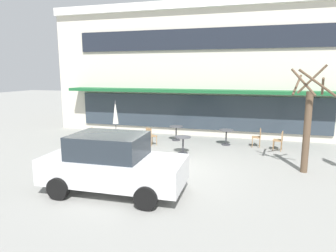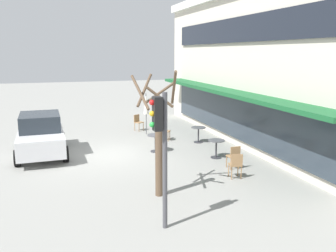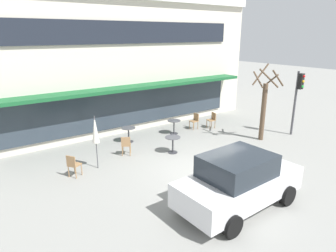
{
  "view_description": "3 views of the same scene",
  "coord_description": "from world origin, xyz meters",
  "px_view_note": "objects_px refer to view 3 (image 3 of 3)",
  "views": [
    {
      "loc": [
        3.06,
        -10.38,
        3.54
      ],
      "look_at": [
        -0.61,
        2.33,
        1.16
      ],
      "focal_mm": 32.0,
      "sensor_mm": 36.0,
      "label": 1
    },
    {
      "loc": [
        14.74,
        -1.99,
        4.3
      ],
      "look_at": [
        0.77,
        2.49,
        1.26
      ],
      "focal_mm": 38.0,
      "sensor_mm": 36.0,
      "label": 2
    },
    {
      "loc": [
        -7.51,
        -8.1,
        5.22
      ],
      "look_at": [
        0.45,
        2.9,
        1.03
      ],
      "focal_mm": 32.0,
      "sensor_mm": 36.0,
      "label": 3
    }
  ],
  "objects_px": {
    "cafe_table_by_tree": "(129,132)",
    "parked_sedan": "(238,181)",
    "cafe_table_streetside": "(174,125)",
    "patio_umbrella_green_folded": "(95,130)",
    "cafe_table_near_wall": "(173,142)",
    "street_tree": "(264,106)",
    "cafe_chair_3": "(212,119)",
    "traffic_light_pole": "(298,93)",
    "cafe_chair_2": "(73,164)",
    "cafe_chair_0": "(126,144)",
    "cafe_chair_1": "(195,120)"
  },
  "relations": [
    {
      "from": "cafe_chair_0",
      "to": "street_tree",
      "type": "bearing_deg",
      "value": -18.59
    },
    {
      "from": "cafe_table_streetside",
      "to": "cafe_chair_2",
      "type": "xyz_separation_m",
      "value": [
        -6.18,
        -1.88,
        0.01
      ]
    },
    {
      "from": "cafe_chair_2",
      "to": "traffic_light_pole",
      "type": "relative_size",
      "value": 0.26
    },
    {
      "from": "cafe_chair_0",
      "to": "cafe_chair_2",
      "type": "height_order",
      "value": "same"
    },
    {
      "from": "cafe_chair_3",
      "to": "traffic_light_pole",
      "type": "xyz_separation_m",
      "value": [
        2.64,
        -3.49,
        1.77
      ]
    },
    {
      "from": "cafe_table_by_tree",
      "to": "patio_umbrella_green_folded",
      "type": "relative_size",
      "value": 0.35
    },
    {
      "from": "cafe_table_streetside",
      "to": "cafe_table_by_tree",
      "type": "distance_m",
      "value": 2.64
    },
    {
      "from": "cafe_table_streetside",
      "to": "cafe_chair_0",
      "type": "relative_size",
      "value": 0.85
    },
    {
      "from": "patio_umbrella_green_folded",
      "to": "street_tree",
      "type": "xyz_separation_m",
      "value": [
        8.19,
        -1.71,
        0.15
      ]
    },
    {
      "from": "parked_sedan",
      "to": "cafe_chair_3",
      "type": "bearing_deg",
      "value": 51.54
    },
    {
      "from": "cafe_table_by_tree",
      "to": "cafe_chair_1",
      "type": "relative_size",
      "value": 0.85
    },
    {
      "from": "cafe_table_streetside",
      "to": "traffic_light_pole",
      "type": "xyz_separation_m",
      "value": [
        5.09,
        -3.9,
        1.78
      ]
    },
    {
      "from": "cafe_table_streetside",
      "to": "cafe_table_by_tree",
      "type": "bearing_deg",
      "value": 173.55
    },
    {
      "from": "cafe_table_near_wall",
      "to": "street_tree",
      "type": "height_order",
      "value": "street_tree"
    },
    {
      "from": "parked_sedan",
      "to": "cafe_table_near_wall",
      "type": "bearing_deg",
      "value": 77.83
    },
    {
      "from": "cafe_chair_0",
      "to": "parked_sedan",
      "type": "relative_size",
      "value": 0.21
    },
    {
      "from": "cafe_table_streetside",
      "to": "patio_umbrella_green_folded",
      "type": "bearing_deg",
      "value": -161.96
    },
    {
      "from": "patio_umbrella_green_folded",
      "to": "parked_sedan",
      "type": "distance_m",
      "value": 5.81
    },
    {
      "from": "cafe_chair_3",
      "to": "parked_sedan",
      "type": "distance_m",
      "value": 8.28
    },
    {
      "from": "parked_sedan",
      "to": "traffic_light_pole",
      "type": "bearing_deg",
      "value": 20.99
    },
    {
      "from": "cafe_chair_3",
      "to": "cafe_table_near_wall",
      "type": "bearing_deg",
      "value": -157.3
    },
    {
      "from": "cafe_table_by_tree",
      "to": "parked_sedan",
      "type": "xyz_separation_m",
      "value": [
        -0.08,
        -7.19,
        0.36
      ]
    },
    {
      "from": "cafe_chair_0",
      "to": "cafe_table_near_wall",
      "type": "bearing_deg",
      "value": -27.75
    },
    {
      "from": "cafe_chair_3",
      "to": "parked_sedan",
      "type": "height_order",
      "value": "parked_sedan"
    },
    {
      "from": "cafe_table_streetside",
      "to": "cafe_table_by_tree",
      "type": "xyz_separation_m",
      "value": [
        -2.62,
        0.3,
        0.0
      ]
    },
    {
      "from": "cafe_table_streetside",
      "to": "parked_sedan",
      "type": "bearing_deg",
      "value": -111.42
    },
    {
      "from": "cafe_chair_2",
      "to": "cafe_chair_3",
      "type": "distance_m",
      "value": 8.74
    },
    {
      "from": "cafe_chair_2",
      "to": "cafe_chair_1",
      "type": "bearing_deg",
      "value": 13.88
    },
    {
      "from": "parked_sedan",
      "to": "traffic_light_pole",
      "type": "distance_m",
      "value": 8.46
    },
    {
      "from": "cafe_chair_0",
      "to": "cafe_table_streetside",
      "type": "bearing_deg",
      "value": 18.1
    },
    {
      "from": "patio_umbrella_green_folded",
      "to": "traffic_light_pole",
      "type": "height_order",
      "value": "traffic_light_pole"
    },
    {
      "from": "cafe_chair_0",
      "to": "traffic_light_pole",
      "type": "height_order",
      "value": "traffic_light_pole"
    },
    {
      "from": "cafe_chair_0",
      "to": "street_tree",
      "type": "xyz_separation_m",
      "value": [
        6.61,
        -2.22,
        1.25
      ]
    },
    {
      "from": "cafe_table_by_tree",
      "to": "cafe_chair_3",
      "type": "distance_m",
      "value": 5.11
    },
    {
      "from": "patio_umbrella_green_folded",
      "to": "cafe_chair_0",
      "type": "height_order",
      "value": "patio_umbrella_green_folded"
    },
    {
      "from": "cafe_table_by_tree",
      "to": "cafe_chair_2",
      "type": "xyz_separation_m",
      "value": [
        -3.55,
        -2.18,
        0.01
      ]
    },
    {
      "from": "cafe_table_near_wall",
      "to": "street_tree",
      "type": "distance_m",
      "value": 5.07
    },
    {
      "from": "cafe_table_streetside",
      "to": "parked_sedan",
      "type": "height_order",
      "value": "parked_sedan"
    },
    {
      "from": "cafe_chair_3",
      "to": "parked_sedan",
      "type": "relative_size",
      "value": 0.21
    },
    {
      "from": "cafe_chair_2",
      "to": "cafe_chair_3",
      "type": "height_order",
      "value": "same"
    },
    {
      "from": "cafe_table_near_wall",
      "to": "street_tree",
      "type": "relative_size",
      "value": 0.2
    },
    {
      "from": "cafe_chair_2",
      "to": "traffic_light_pole",
      "type": "bearing_deg",
      "value": -10.19
    },
    {
      "from": "cafe_table_near_wall",
      "to": "cafe_chair_1",
      "type": "relative_size",
      "value": 0.85
    },
    {
      "from": "cafe_table_by_tree",
      "to": "parked_sedan",
      "type": "bearing_deg",
      "value": -90.66
    },
    {
      "from": "cafe_chair_0",
      "to": "traffic_light_pole",
      "type": "distance_m",
      "value": 9.23
    },
    {
      "from": "cafe_table_streetside",
      "to": "patio_umbrella_green_folded",
      "type": "height_order",
      "value": "patio_umbrella_green_folded"
    },
    {
      "from": "cafe_table_by_tree",
      "to": "parked_sedan",
      "type": "distance_m",
      "value": 7.2
    },
    {
      "from": "cafe_table_streetside",
      "to": "cafe_chair_0",
      "type": "distance_m",
      "value": 3.73
    },
    {
      "from": "patio_umbrella_green_folded",
      "to": "cafe_chair_3",
      "type": "bearing_deg",
      "value": 9.42
    },
    {
      "from": "cafe_table_by_tree",
      "to": "parked_sedan",
      "type": "height_order",
      "value": "parked_sedan"
    }
  ]
}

